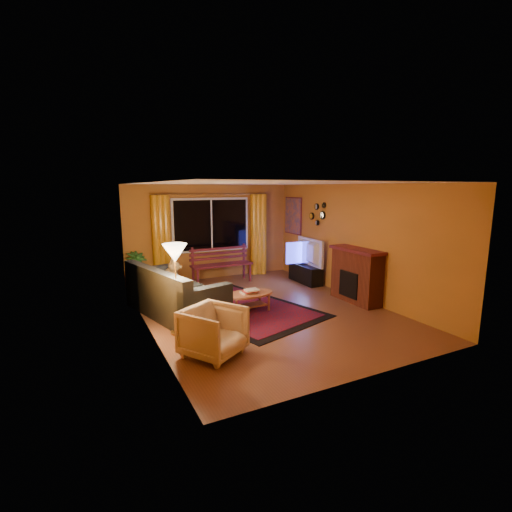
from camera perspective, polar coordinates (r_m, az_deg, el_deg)
name	(u,v)px	position (r m, az deg, el deg)	size (l,w,h in m)	color
floor	(263,310)	(7.55, 1.03, -8.31)	(4.50, 6.00, 0.02)	brown
ceiling	(263,183)	(7.14, 1.09, 11.19)	(4.50, 6.00, 0.02)	white
wall_back	(211,232)	(9.98, -6.96, 3.67)	(4.50, 0.02, 2.50)	#C17B2F
wall_left	(144,258)	(6.53, -16.83, -0.32)	(0.02, 6.00, 2.50)	#C17B2F
wall_right	(353,241)	(8.51, 14.69, 2.23)	(0.02, 6.00, 2.50)	#C17B2F
window	(212,225)	(9.90, -6.86, 4.78)	(2.00, 0.02, 1.30)	black
curtain_rod	(211,194)	(9.81, -6.87, 9.42)	(0.03, 0.03, 3.20)	#BF8C3F
curtain_left	(161,241)	(9.51, -14.37, 2.29)	(0.36, 0.36, 2.24)	orange
curtain_right	(258,235)	(10.40, 0.33, 3.31)	(0.36, 0.36, 2.24)	orange
bench	(222,274)	(9.58, -5.26, -2.73)	(1.58, 0.46, 0.47)	#561822
potted_plant	(137,270)	(9.39, -17.89, -2.13)	(0.51, 0.51, 0.91)	#235B1E
sofa	(175,290)	(7.32, -12.31, -5.20)	(1.00, 2.34, 0.95)	#252B2F
dog	(171,273)	(7.77, -12.98, -2.62)	(0.30, 0.42, 0.45)	olive
armchair	(213,329)	(5.51, -6.57, -11.14)	(0.77, 0.73, 0.80)	beige
floor_lamp	(176,289)	(6.29, -12.16, -5.04)	(0.25, 0.25, 1.53)	#BF8C3F
rug	(242,308)	(7.64, -2.22, -7.92)	(2.04, 3.21, 0.02)	maroon
coffee_table	(249,302)	(7.38, -1.14, -7.13)	(1.03, 1.03, 0.38)	#B76C4A
tv_console	(306,274)	(9.67, 7.63, -2.72)	(0.36, 1.09, 0.46)	black
television	(306,252)	(9.55, 7.71, 0.62)	(1.19, 0.16, 0.69)	black
fireplace	(356,277)	(8.21, 15.19, -3.07)	(0.40, 1.20, 1.10)	maroon
mirror_cluster	(317,213)	(9.44, 9.41, 6.57)	(0.06, 0.60, 0.56)	black
painting	(293,216)	(10.40, 5.72, 6.19)	(0.04, 0.76, 0.96)	orange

